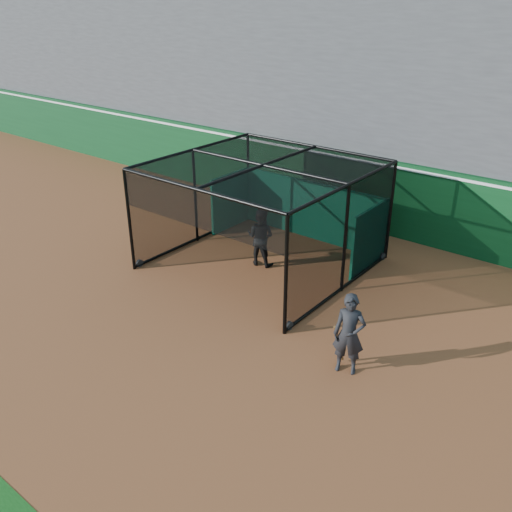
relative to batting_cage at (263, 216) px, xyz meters
The scene contains 6 objects.
ground 4.34m from the batting_cage, 83.97° to the right, with size 120.00×120.00×0.00m, color brown.
outfield_wall 4.48m from the batting_cage, 84.52° to the left, with size 50.00×0.50×2.50m.
grandstand 8.76m from the batting_cage, 87.02° to the left, with size 50.00×7.85×8.95m.
batting_cage is the anchor object (origin of this frame).
batter 0.64m from the batting_cage, 110.34° to the right, with size 0.84×0.66×1.73m, color black.
on_deck_player 5.47m from the batting_cage, 33.17° to the right, with size 0.77×0.64×1.82m.
Camera 1 is at (8.45, -7.46, 7.18)m, focal length 38.00 mm.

